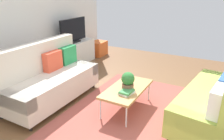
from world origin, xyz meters
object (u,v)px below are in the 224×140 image
potted_plant (128,81)px  bottle_0 (65,41)px  couch_beige (49,78)px  couch_green (219,99)px  vase_0 (57,44)px  coffee_table (127,89)px  table_book_0 (127,93)px  bottle_1 (67,41)px  tv (73,31)px  tv_console (74,53)px  storage_trunk (98,48)px

potted_plant → bottle_0: bearing=63.4°
couch_beige → potted_plant: size_ratio=5.98×
couch_green → vase_0: (0.63, 3.78, 0.27)m
coffee_table → vase_0: size_ratio=7.08×
table_book_0 → bottle_1: 2.76m
couch_green → coffee_table: size_ratio=1.81×
tv → table_book_0: 2.97m
couch_beige → potted_plant: 1.51m
tv_console → potted_plant: size_ratio=4.39×
tv_console → vase_0: size_ratio=9.02×
coffee_table → tv_console: size_ratio=0.79×
coffee_table → storage_trunk: storage_trunk is taller
tv_console → potted_plant: potted_plant is taller
bottle_1 → tv: bearing=3.9°
couch_green → tv_console: size_ratio=1.42×
tv_console → storage_trunk: (1.10, -0.10, -0.10)m
storage_trunk → bottle_1: bearing=177.5°
coffee_table → vase_0: 2.55m
potted_plant → storage_trunk: bearing=40.4°
coffee_table → bottle_1: bottle_1 is taller
tv_console → vase_0: 0.70m
couch_beige → table_book_0: couch_beige is taller
couch_beige → couch_green: size_ratio=0.96×
tv_console → tv: 0.63m
couch_green → coffee_table: couch_green is taller
couch_beige → tv_console: 2.07m
couch_green → tv_console: bearing=79.4°
vase_0 → couch_green: bearing=-99.5°
vase_0 → potted_plant: bearing=-112.1°
table_book_0 → tv_console: bearing=54.9°
vase_0 → bottle_1: bottle_1 is taller
tv → vase_0: tv is taller
tv → bottle_0: size_ratio=4.60×
tv_console → bottle_1: 0.51m
tv → vase_0: size_ratio=6.44×
coffee_table → tv_console: 2.75m
coffee_table → table_book_0: size_ratio=4.58×
couch_green → potted_plant: (-0.35, 1.37, 0.14)m
tv_console → potted_plant: 2.84m
coffee_table → potted_plant: size_ratio=3.45×
couch_green → potted_plant: bearing=111.6°
table_book_0 → bottle_0: (1.30, 2.36, 0.31)m
vase_0 → bottle_0: bottle_0 is taller
tv → bottle_0: tv is taller
couch_beige → potted_plant: (0.31, -1.47, 0.14)m
vase_0 → coffee_table: bearing=-110.9°
coffee_table → vase_0: vase_0 is taller
tv → storage_trunk: (1.10, -0.08, -0.73)m
potted_plant → table_book_0: size_ratio=1.33×
couch_green → table_book_0: bearing=117.3°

